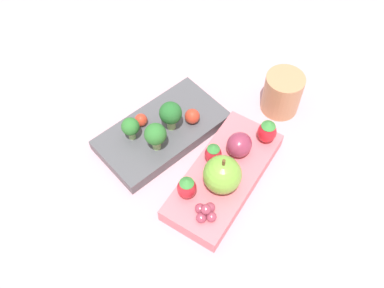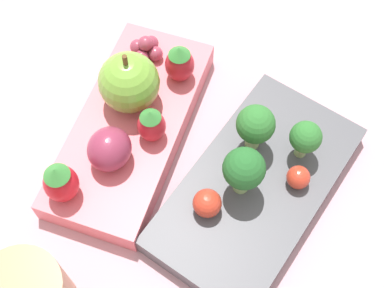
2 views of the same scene
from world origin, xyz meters
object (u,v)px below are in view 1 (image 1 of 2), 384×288
broccoli_floret_1 (155,135)px  drinking_cup (282,93)px  apple (222,175)px  broccoli_floret_0 (171,114)px  strawberry_1 (187,187)px  plum (239,145)px  bento_box_fruit (224,176)px  cherry_tomato_1 (141,120)px  strawberry_0 (215,151)px  bento_box_savoury (162,131)px  broccoli_floret_2 (130,127)px  grape_cluster (206,212)px  strawberry_2 (267,131)px  cherry_tomato_0 (192,116)px

broccoli_floret_1 → drinking_cup: 0.23m
apple → broccoli_floret_0: bearing=74.3°
strawberry_1 → plum: 0.11m
bento_box_fruit → broccoli_floret_0: (0.02, 0.12, 0.04)m
apple → plum: apple is taller
broccoli_floret_1 → cherry_tomato_1: size_ratio=2.52×
strawberry_0 → drinking_cup: bearing=-4.5°
broccoli_floret_1 → bento_box_savoury: bearing=29.8°
broccoli_floret_2 → strawberry_0: 0.14m
broccoli_floret_1 → apple: 0.12m
bento_box_savoury → apple: size_ratio=3.41×
broccoli_floret_0 → grape_cluster: broccoli_floret_0 is taller
bento_box_savoury → grape_cluster: bearing=-117.5°
broccoli_floret_2 → drinking_cup: bearing=-32.9°
plum → grape_cluster: 0.12m
strawberry_0 → strawberry_1: 0.08m
strawberry_1 → plum: bearing=-7.6°
broccoli_floret_1 → strawberry_2: bearing=-46.9°
cherry_tomato_0 → strawberry_1: strawberry_1 is taller
broccoli_floret_0 → strawberry_1: bearing=-129.1°
apple → grape_cluster: 0.06m
strawberry_2 → drinking_cup: size_ratio=0.62×
apple → strawberry_1: bearing=146.9°
cherry_tomato_1 → drinking_cup: bearing=-38.1°
cherry_tomato_0 → strawberry_0: size_ratio=0.63×
cherry_tomato_0 → strawberry_2: strawberry_2 is taller
broccoli_floret_0 → cherry_tomato_1: size_ratio=2.65×
cherry_tomato_1 → strawberry_0: (0.02, -0.14, 0.01)m
bento_box_fruit → drinking_cup: bearing=4.3°
strawberry_1 → strawberry_2: 0.16m
cherry_tomato_0 → strawberry_2: 0.12m
apple → strawberry_1: apple is taller
apple → plum: (0.06, 0.01, -0.01)m
cherry_tomato_0 → drinking_cup: 0.16m
broccoli_floret_1 → broccoli_floret_2: bearing=103.9°
broccoli_floret_0 → apple: size_ratio=0.84×
bento_box_savoury → strawberry_1: strawberry_1 is taller
strawberry_1 → cherry_tomato_0: bearing=36.0°
cherry_tomato_1 → grape_cluster: grape_cluster is taller
apple → strawberry_1: 0.05m
broccoli_floret_0 → strawberry_2: broccoli_floret_0 is taller
strawberry_2 → cherry_tomato_0: bearing=109.9°
cherry_tomato_0 → grape_cluster: 0.17m
cherry_tomato_0 → strawberry_0: strawberry_0 is taller
cherry_tomato_0 → bento_box_savoury: bearing=144.0°
bento_box_savoury → strawberry_2: strawberry_2 is taller
cherry_tomato_0 → strawberry_1: size_ratio=0.58×
broccoli_floret_1 → plum: bearing=-56.0°
bento_box_fruit → strawberry_0: (0.01, 0.03, 0.03)m
bento_box_savoury → cherry_tomato_1: cherry_tomato_1 is taller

